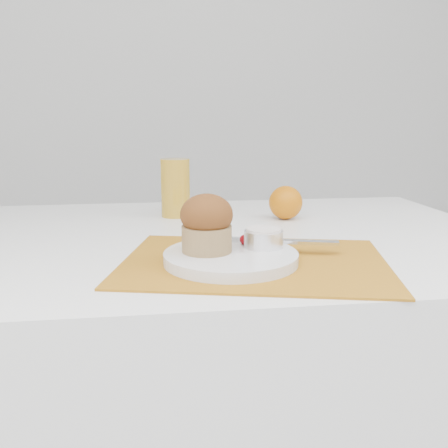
{
  "coord_description": "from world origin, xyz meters",
  "views": [
    {
      "loc": [
        -0.11,
        -0.92,
        0.99
      ],
      "look_at": [
        0.01,
        -0.08,
        0.8
      ],
      "focal_mm": 40.0,
      "sensor_mm": 36.0,
      "label": 1
    }
  ],
  "objects": [
    {
      "name": "plate",
      "position": [
        0.01,
        -0.16,
        0.76
      ],
      "size": [
        0.24,
        0.24,
        0.02
      ],
      "primitive_type": "cylinder",
      "rotation": [
        0.0,
        0.0,
        -0.14
      ],
      "color": "silver",
      "rests_on": "placemat"
    },
    {
      "name": "placemat",
      "position": [
        0.05,
        -0.15,
        0.75
      ],
      "size": [
        0.49,
        0.4,
        0.0
      ],
      "primitive_type": "cube",
      "rotation": [
        0.0,
        0.0,
        -0.23
      ],
      "color": "#A96917",
      "rests_on": "table"
    },
    {
      "name": "juice_glass",
      "position": [
        -0.06,
        0.25,
        0.82
      ],
      "size": [
        0.08,
        0.08,
        0.14
      ],
      "primitive_type": "cylinder",
      "rotation": [
        0.0,
        0.0,
        0.18
      ],
      "color": "gold",
      "rests_on": "table"
    },
    {
      "name": "table",
      "position": [
        0.0,
        0.05,
        0.38
      ],
      "size": [
        1.2,
        0.8,
        0.75
      ],
      "primitive_type": "cube",
      "color": "white",
      "rests_on": "ground"
    },
    {
      "name": "butter_knife",
      "position": [
        0.09,
        -0.11,
        0.77
      ],
      "size": [
        0.21,
        0.07,
        0.01
      ],
      "primitive_type": "cube",
      "rotation": [
        0.0,
        0.0,
        -0.27
      ],
      "color": "silver",
      "rests_on": "plate"
    },
    {
      "name": "ramekin",
      "position": [
        0.06,
        -0.14,
        0.79
      ],
      "size": [
        0.08,
        0.08,
        0.03
      ],
      "primitive_type": "cylinder",
      "rotation": [
        0.0,
        0.0,
        0.33
      ],
      "color": "white",
      "rests_on": "plate"
    },
    {
      "name": "cream",
      "position": [
        0.06,
        -0.14,
        0.8
      ],
      "size": [
        0.06,
        0.06,
        0.01
      ],
      "primitive_type": "cylinder",
      "rotation": [
        0.0,
        0.0,
        0.0
      ],
      "color": "silver",
      "rests_on": "ramekin"
    },
    {
      "name": "muffin",
      "position": [
        -0.03,
        -0.15,
        0.82
      ],
      "size": [
        0.1,
        0.1,
        0.09
      ],
      "color": "#9C7A4B",
      "rests_on": "plate"
    },
    {
      "name": "raspberry_near",
      "position": [
        0.04,
        -0.12,
        0.78
      ],
      "size": [
        0.02,
        0.02,
        0.02
      ],
      "primitive_type": "ellipsoid",
      "color": "#610207",
      "rests_on": "plate"
    },
    {
      "name": "orange",
      "position": [
        0.19,
        0.18,
        0.79
      ],
      "size": [
        0.08,
        0.08,
        0.08
      ],
      "primitive_type": "sphere",
      "color": "#D16D07",
      "rests_on": "table"
    },
    {
      "name": "raspberry_far",
      "position": [
        0.05,
        -0.13,
        0.78
      ],
      "size": [
        0.02,
        0.02,
        0.02
      ],
      "primitive_type": "ellipsoid",
      "color": "#5A0302",
      "rests_on": "plate"
    }
  ]
}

